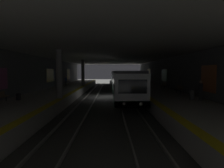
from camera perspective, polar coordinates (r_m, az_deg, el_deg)
ground_plane at (r=27.23m, az=-1.44°, el=-3.84°), size 120.00×120.00×0.00m
track_left at (r=27.26m, az=3.20°, el=-3.66°), size 60.00×1.53×0.16m
track_right at (r=27.34m, az=-6.07°, el=-3.66°), size 60.00×1.53×0.16m
platform_left at (r=27.83m, az=12.18°, el=-2.67°), size 60.00×5.30×1.06m
platform_right at (r=28.05m, az=-14.95°, el=-2.66°), size 60.00×5.30×1.06m
wall_left at (r=28.48m, az=17.94°, el=1.97°), size 60.00×0.56×5.60m
wall_right at (r=28.79m, az=-20.62°, el=1.93°), size 60.00×0.56×5.60m
ceiling_slab at (r=27.07m, az=-1.46°, el=8.42°), size 60.00×19.40×0.40m
pillar_near at (r=18.95m, az=-15.22°, el=2.79°), size 0.56×0.56×4.55m
pillar_far at (r=34.29m, az=-8.54°, el=3.26°), size 0.56×0.56×4.55m
metro_train at (r=45.52m, az=1.74°, el=1.79°), size 60.82×2.83×3.49m
bench_left_near at (r=24.13m, az=19.07°, el=-1.26°), size 1.70×0.47×0.86m
bench_left_mid at (r=30.42m, az=14.92°, el=-0.18°), size 1.70×0.47×0.86m
bench_right_near at (r=18.34m, az=-29.93°, el=-3.10°), size 1.70×0.47×0.86m
bench_right_mid at (r=43.17m, az=-12.48°, el=0.99°), size 1.70×0.47×0.86m
person_waiting_near at (r=37.12m, az=-13.42°, el=1.07°), size 0.60×0.22×1.61m
person_walking_mid at (r=18.63m, az=24.56°, el=-1.51°), size 0.60×0.24×1.74m
suitcase_rolling at (r=19.15m, az=-25.77°, el=-3.36°), size 0.41×0.24×0.91m
trash_bin at (r=18.88m, az=22.41°, el=-2.99°), size 0.44×0.44×0.85m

